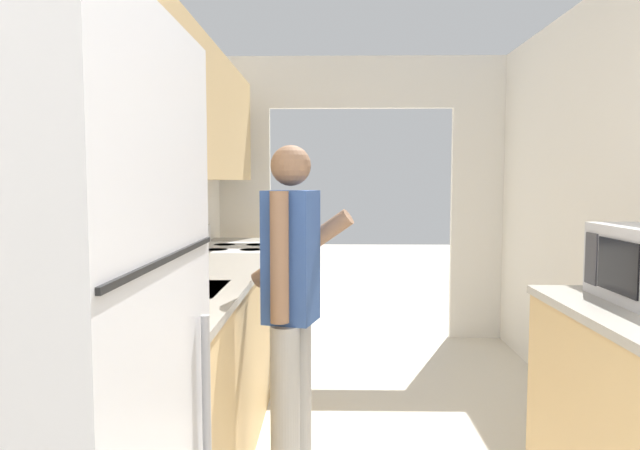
% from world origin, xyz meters
% --- Properties ---
extents(wall_left, '(0.38, 6.87, 2.50)m').
position_xyz_m(wall_left, '(-1.20, 2.05, 1.50)').
color(wall_left, white).
rests_on(wall_left, ground_plane).
extents(wall_far_with_doorway, '(2.92, 0.06, 2.50)m').
position_xyz_m(wall_far_with_doorway, '(0.00, 4.50, 1.44)').
color(wall_far_with_doorway, white).
rests_on(wall_far_with_doorway, ground_plane).
extents(counter_left, '(0.62, 3.30, 0.93)m').
position_xyz_m(counter_left, '(-0.96, 2.29, 0.47)').
color(counter_left, tan).
rests_on(counter_left, ground_plane).
extents(refrigerator, '(0.70, 0.74, 1.75)m').
position_xyz_m(refrigerator, '(-0.92, 0.53, 0.87)').
color(refrigerator, '#B7B7BC').
rests_on(refrigerator, ground_plane).
extents(range_oven, '(0.66, 0.72, 1.07)m').
position_xyz_m(range_oven, '(-0.95, 3.53, 0.47)').
color(range_oven, white).
rests_on(range_oven, ground_plane).
extents(person, '(0.51, 0.43, 1.57)m').
position_xyz_m(person, '(-0.44, 1.92, 0.83)').
color(person, '#9E9E9E').
rests_on(person, ground_plane).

